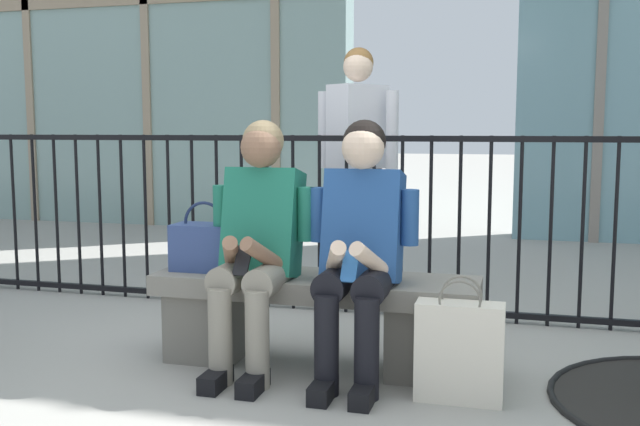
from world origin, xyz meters
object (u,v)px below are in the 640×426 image
Objects in this scene: bystander_at_railing at (358,154)px; seated_person_companion at (359,242)px; handbag_on_bench at (205,246)px; stone_bench at (315,311)px; shopping_bag at (459,351)px; seated_person_with_phone at (257,237)px.

seated_person_companion is at bearing -77.23° from bystander_at_railing.
seated_person_companion is at bearing -8.12° from handbag_on_bench.
shopping_bag reaches higher than stone_bench.
stone_bench is 4.51× the size of handbag_on_bench.
handbag_on_bench reaches higher than shopping_bag.
bystander_at_railing is (-0.83, 1.73, 0.78)m from shopping_bag.
seated_person_with_phone reaches higher than shopping_bag.
stone_bench is 0.79m from shopping_bag.
shopping_bag is at bearing -64.27° from bystander_at_railing.
bystander_at_railing is at bearing 115.73° from shopping_bag.
seated_person_with_phone is 0.36m from handbag_on_bench.
stone_bench is at bearing 0.99° from handbag_on_bench.
shopping_bag is (0.73, -0.29, -0.05)m from stone_bench.
stone_bench is 0.94× the size of bystander_at_railing.
shopping_bag is (0.98, -0.17, -0.43)m from seated_person_with_phone.
stone_bench is at bearing -85.90° from bystander_at_railing.
seated_person_with_phone reaches higher than stone_bench.
handbag_on_bench is at bearing 167.77° from shopping_bag.
seated_person_companion is 0.71× the size of bystander_at_railing.
shopping_bag is at bearing -21.93° from stone_bench.
shopping_bag is 2.07m from bystander_at_railing.
seated_person_companion is 0.84m from handbag_on_bench.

